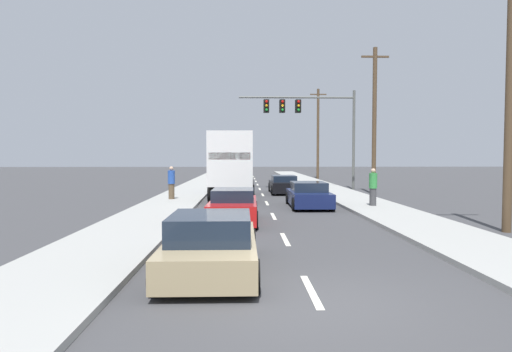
# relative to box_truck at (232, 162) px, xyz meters

# --- Properties ---
(ground_plane) EXTENTS (140.00, 140.00, 0.00)m
(ground_plane) POSITION_rel_box_truck_xyz_m (1.89, 6.92, -2.13)
(ground_plane) COLOR #3D3D3F
(sidewalk_right) EXTENTS (2.91, 80.00, 0.14)m
(sidewalk_right) POSITION_rel_box_truck_xyz_m (6.89, 1.92, -2.06)
(sidewalk_right) COLOR #9E9E99
(sidewalk_right) RESTS_ON ground_plane
(sidewalk_left) EXTENTS (2.91, 80.00, 0.14)m
(sidewalk_left) POSITION_rel_box_truck_xyz_m (-3.12, 1.92, -2.06)
(sidewalk_left) COLOR #9E9E99
(sidewalk_left) RESTS_ON ground_plane
(lane_markings) EXTENTS (0.14, 52.00, 0.01)m
(lane_markings) POSITION_rel_box_truck_xyz_m (1.89, 2.60, -2.13)
(lane_markings) COLOR silver
(lane_markings) RESTS_ON ground_plane
(box_truck) EXTENTS (2.58, 7.84, 3.78)m
(box_truck) POSITION_rel_box_truck_xyz_m (0.00, 0.00, 0.00)
(box_truck) COLOR white
(box_truck) RESTS_ON ground_plane
(car_red) EXTENTS (1.91, 4.33, 1.28)m
(car_red) POSITION_rel_box_truck_xyz_m (0.26, -9.03, -1.54)
(car_red) COLOR red
(car_red) RESTS_ON ground_plane
(car_tan) EXTENTS (1.99, 4.36, 1.28)m
(car_tan) POSITION_rel_box_truck_xyz_m (-0.06, -15.99, -1.55)
(car_tan) COLOR tan
(car_tan) RESTS_ON ground_plane
(car_black) EXTENTS (1.86, 4.18, 1.21)m
(car_black) POSITION_rel_box_truck_xyz_m (3.35, 3.66, -1.56)
(car_black) COLOR black
(car_black) RESTS_ON ground_plane
(car_navy) EXTENTS (1.96, 4.14, 1.24)m
(car_navy) POSITION_rel_box_truck_xyz_m (3.83, -4.25, -1.55)
(car_navy) COLOR #141E4C
(car_navy) RESTS_ON ground_plane
(traffic_signal_mast) EXTENTS (8.70, 0.69, 7.40)m
(traffic_signal_mast) POSITION_rel_box_truck_xyz_m (5.04, 6.93, 3.54)
(traffic_signal_mast) COLOR #595B56
(traffic_signal_mast) RESTS_ON ground_plane
(utility_pole_near) EXTENTS (1.80, 0.28, 9.24)m
(utility_pole_near) POSITION_rel_box_truck_xyz_m (9.28, -11.40, 2.63)
(utility_pole_near) COLOR brown
(utility_pole_near) RESTS_ON ground_plane
(utility_pole_mid) EXTENTS (1.80, 0.28, 9.56)m
(utility_pole_mid) POSITION_rel_box_truck_xyz_m (9.22, 2.90, 2.79)
(utility_pole_mid) COLOR brown
(utility_pole_mid) RESTS_ON ground_plane
(utility_pole_far) EXTENTS (1.80, 0.28, 9.89)m
(utility_pole_far) POSITION_rel_box_truck_xyz_m (8.89, 22.38, 2.96)
(utility_pole_far) COLOR brown
(utility_pole_far) RESTS_ON ground_plane
(pedestrian_near_corner) EXTENTS (0.38, 0.38, 1.80)m
(pedestrian_near_corner) POSITION_rel_box_truck_xyz_m (-3.32, -1.38, -1.09)
(pedestrian_near_corner) COLOR brown
(pedestrian_near_corner) RESTS_ON sidewalk_left
(pedestrian_mid_block) EXTENTS (0.38, 0.38, 1.78)m
(pedestrian_mid_block) POSITION_rel_box_truck_xyz_m (6.83, -4.86, -1.10)
(pedestrian_mid_block) COLOR #3F3F42
(pedestrian_mid_block) RESTS_ON sidewalk_right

